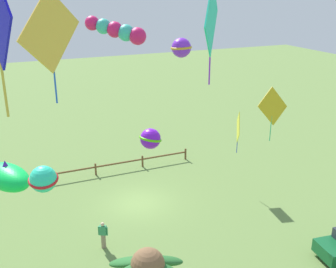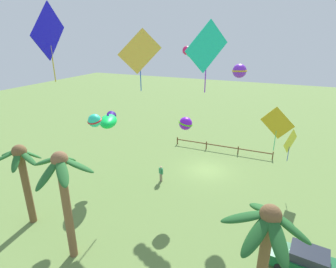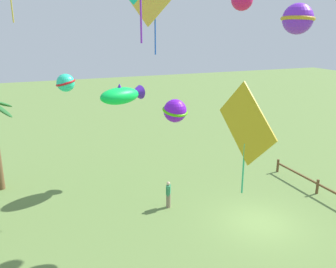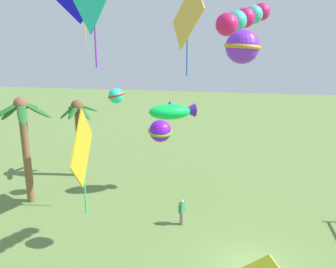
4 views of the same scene
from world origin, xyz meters
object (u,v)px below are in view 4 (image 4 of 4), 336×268
at_px(kite_diamond_5, 82,150).
at_px(kite_ball_9, 160,131).
at_px(palm_tree_0, 23,127).
at_px(kite_ball_1, 116,96).
at_px(kite_tube_2, 243,19).
at_px(kite_fish_6, 173,111).
at_px(kite_ball_0, 243,47).
at_px(kite_diamond_4, 188,17).
at_px(spectator_0, 182,212).
at_px(palm_tree_2, 78,123).

height_order(kite_diamond_5, kite_ball_9, kite_diamond_5).
bearing_deg(palm_tree_0, kite_ball_1, -70.71).
bearing_deg(kite_tube_2, kite_ball_1, 55.46).
relative_size(kite_fish_6, kite_ball_9, 2.30).
xyz_separation_m(kite_tube_2, kite_fish_6, (6.65, 4.23, -5.54)).
bearing_deg(kite_fish_6, kite_diamond_5, 179.14).
relative_size(kite_tube_2, kite_fish_6, 0.86).
xyz_separation_m(kite_ball_0, kite_tube_2, (3.82, -0.02, 1.13)).
xyz_separation_m(kite_tube_2, kite_diamond_4, (3.95, 2.94, 0.34)).
xyz_separation_m(palm_tree_0, spectator_0, (-1.21, -10.50, -4.34)).
height_order(palm_tree_0, kite_ball_1, kite_ball_1).
bearing_deg(kite_ball_1, kite_diamond_4, -106.10).
bearing_deg(kite_tube_2, kite_ball_9, 97.02).
xyz_separation_m(kite_diamond_4, kite_diamond_5, (-11.26, 1.50, -4.31)).
height_order(kite_ball_1, kite_diamond_4, kite_diamond_4).
xyz_separation_m(palm_tree_0, kite_fish_6, (3.28, -9.15, 0.75)).
bearing_deg(kite_ball_9, kite_tube_2, -82.98).
height_order(kite_ball_1, kite_tube_2, kite_tube_2).
height_order(spectator_0, kite_ball_1, kite_ball_1).
bearing_deg(kite_fish_6, palm_tree_0, 109.74).
bearing_deg(kite_diamond_4, kite_fish_6, 25.46).
bearing_deg(spectator_0, palm_tree_0, 83.42).
bearing_deg(kite_ball_9, spectator_0, -15.41).
xyz_separation_m(palm_tree_2, kite_tube_2, (-8.48, -12.00, 7.07)).
relative_size(palm_tree_2, kite_diamond_5, 1.96).
height_order(spectator_0, kite_fish_6, kite_fish_6).
height_order(palm_tree_2, kite_fish_6, kite_fish_6).
bearing_deg(palm_tree_2, kite_diamond_5, -154.40).
height_order(kite_ball_0, kite_ball_1, kite_ball_0).
distance_m(kite_ball_0, kite_diamond_4, 8.43).
bearing_deg(kite_diamond_5, palm_tree_2, 25.60).
bearing_deg(palm_tree_0, kite_tube_2, -104.13).
relative_size(kite_ball_1, kite_tube_2, 0.44).
distance_m(kite_tube_2, kite_diamond_5, 9.44).
distance_m(spectator_0, kite_fish_6, 6.92).
relative_size(palm_tree_2, kite_ball_9, 4.13).
distance_m(kite_ball_1, kite_fish_6, 3.93).
bearing_deg(palm_tree_0, palm_tree_2, -15.06).
distance_m(palm_tree_2, spectator_0, 11.65).
bearing_deg(palm_tree_0, kite_ball_9, -111.29).
bearing_deg(kite_tube_2, spectator_0, 53.17).
bearing_deg(kite_fish_6, kite_ball_1, 110.46).
bearing_deg(kite_tube_2, kite_ball_0, 179.65).
height_order(palm_tree_2, kite_tube_2, kite_tube_2).
xyz_separation_m(spectator_0, kite_ball_0, (-5.97, -2.86, 9.48)).
relative_size(spectator_0, kite_ball_1, 1.21).
height_order(spectator_0, kite_ball_9, kite_ball_9).
height_order(kite_diamond_5, kite_fish_6, kite_diamond_5).
relative_size(spectator_0, kite_ball_9, 1.06).
relative_size(spectator_0, kite_tube_2, 0.54).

